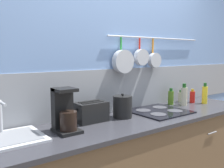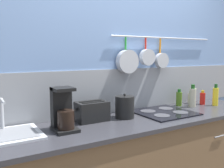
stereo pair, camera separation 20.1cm
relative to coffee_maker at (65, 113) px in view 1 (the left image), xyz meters
The scene contains 14 objects.
wall_back 0.81m from the coffee_maker, 24.15° to the left, with size 7.20×0.15×2.60m.
cabinet_base 0.93m from the coffee_maker, ahead, with size 2.71×0.61×0.87m.
countertop 0.72m from the coffee_maker, ahead, with size 2.75×0.63×0.03m.
sink_basin 0.42m from the coffee_maker, behind, with size 0.47×0.40×0.25m.
coffee_maker is the anchor object (origin of this frame).
toaster 0.32m from the coffee_maker, 20.94° to the left, with size 0.28×0.17×0.17m.
kettle 0.60m from the coffee_maker, ahead, with size 0.17×0.17×0.22m.
cooktop 1.03m from the coffee_maker, ahead, with size 0.52×0.50×0.01m.
bottle_sesame_oil 1.40m from the coffee_maker, ahead, with size 0.06×0.06×0.18m.
bottle_olive_oil 1.47m from the coffee_maker, ahead, with size 0.07×0.07×0.24m.
bottle_dish_soap 1.55m from the coffee_maker, ahead, with size 0.05×0.05×0.19m.
bottle_vinegar 1.62m from the coffee_maker, ahead, with size 0.06×0.06×0.14m.
bottle_cooking_wine 1.68m from the coffee_maker, ahead, with size 0.06×0.06×0.16m.
bottle_hot_sauce 1.75m from the coffee_maker, ahead, with size 0.06×0.06×0.24m.
Camera 1 is at (-1.50, -1.60, 1.48)m, focal length 40.00 mm.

